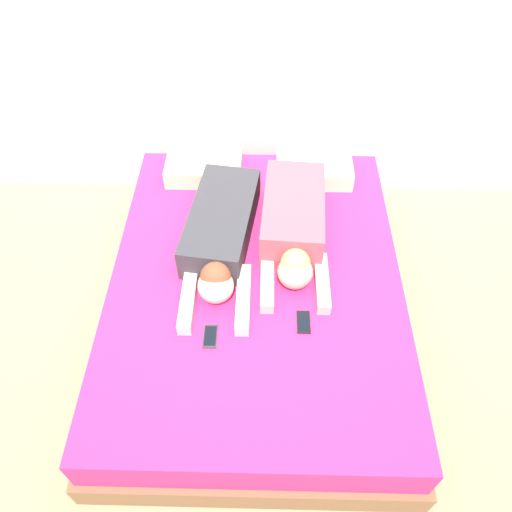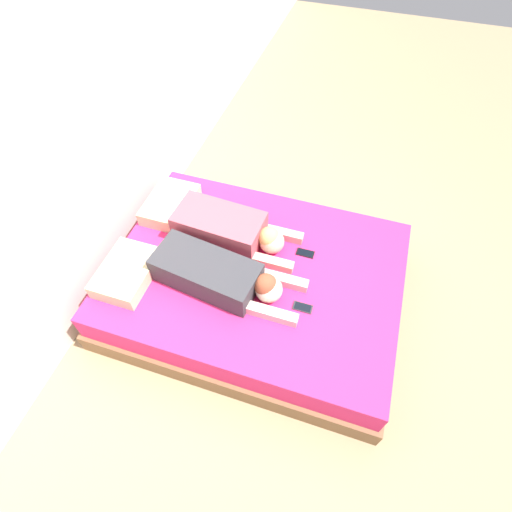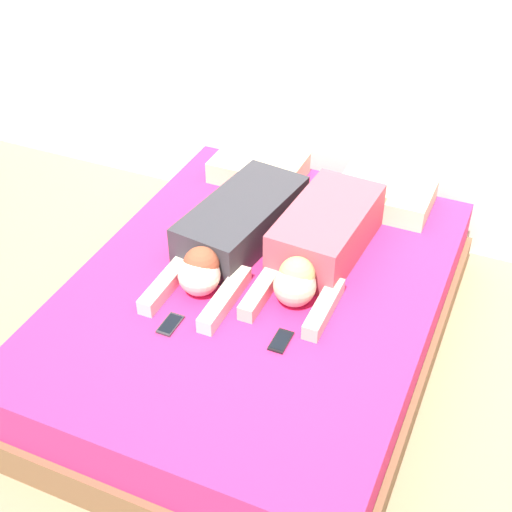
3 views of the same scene
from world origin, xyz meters
TOP-DOWN VIEW (x-y plane):
  - ground_plane at (0.00, 0.00)m, footprint 12.00×12.00m
  - wall_back at (0.00, 1.23)m, footprint 12.00×0.06m
  - bed at (0.00, 0.00)m, footprint 1.64×2.15m
  - pillow_head_left at (-0.35, 0.85)m, footprint 0.48×0.34m
  - pillow_head_right at (0.35, 0.85)m, footprint 0.48×0.34m
  - person_left at (-0.20, 0.19)m, footprint 0.43×1.09m
  - person_right at (0.21, 0.27)m, footprint 0.38×0.96m
  - cell_phone_left at (-0.22, -0.40)m, footprint 0.07×0.13m
  - cell_phone_right at (0.25, -0.31)m, footprint 0.07×0.13m

SIDE VIEW (x-z plane):
  - ground_plane at x=0.00m, z-range 0.00..0.00m
  - bed at x=0.00m, z-range 0.00..0.41m
  - cell_phone_left at x=-0.22m, z-range 0.41..0.43m
  - cell_phone_right at x=0.25m, z-range 0.41..0.43m
  - pillow_head_left at x=-0.35m, z-range 0.41..0.53m
  - pillow_head_right at x=0.35m, z-range 0.41..0.53m
  - person_left at x=-0.20m, z-range 0.41..0.62m
  - person_right at x=0.21m, z-range 0.41..0.64m
  - wall_back at x=0.00m, z-range 0.00..2.60m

